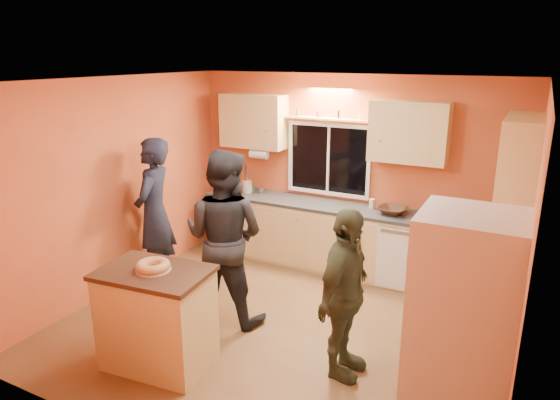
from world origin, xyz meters
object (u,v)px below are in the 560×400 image
Objects in this scene: person_left at (154,213)px; person_right at (345,295)px; island at (157,317)px; refrigerator at (462,330)px; person_center at (224,237)px.

person_left is 1.18× the size of person_right.
refrigerator is at bearing 1.43° from island.
refrigerator is at bearing 56.49° from person_left.
refrigerator is at bearing 159.20° from person_center.
person_center is at bearing 56.91° from person_left.
person_center is at bearing 79.40° from island.
island is 1.13m from person_center.
person_center is 1.56m from person_right.
refrigerator is 1.08m from person_right.
refrigerator is 1.70× the size of island.
refrigerator is 3.93m from person_left.
island is 0.55× the size of person_center.
island is 1.75m from person_right.
person_left is (-3.79, 1.03, 0.04)m from refrigerator.
person_right reaches higher than island.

